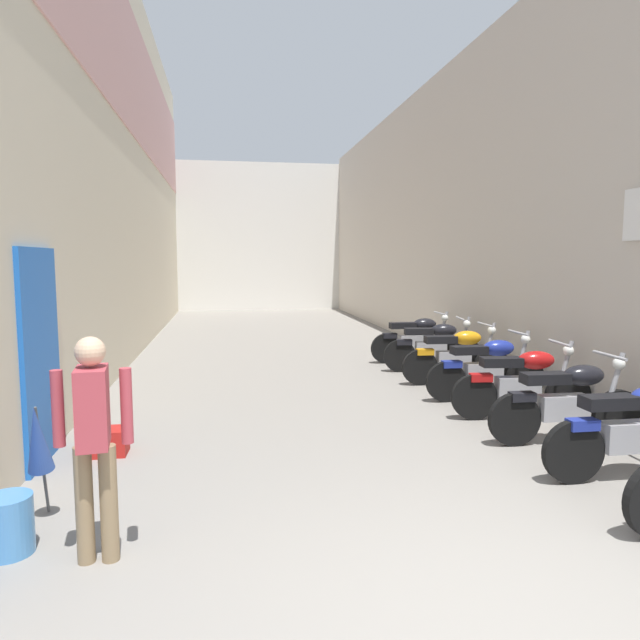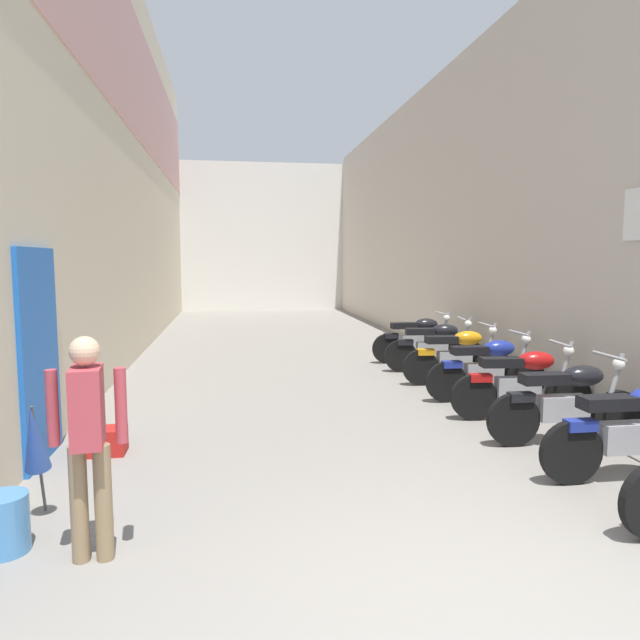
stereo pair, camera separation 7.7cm
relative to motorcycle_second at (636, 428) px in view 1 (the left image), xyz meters
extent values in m
plane|color=gray|center=(-2.38, 6.49, -0.50)|extent=(36.86, 36.86, 0.00)
cube|color=beige|center=(-5.89, 8.49, 3.70)|extent=(0.40, 20.86, 8.41)
cube|color=blue|center=(-5.67, 1.46, 0.60)|extent=(0.06, 1.10, 2.20)
cube|color=#DBA39E|center=(-5.68, 8.49, 5.55)|extent=(0.04, 20.86, 2.69)
cube|color=beige|center=(1.14, 8.49, 2.61)|extent=(0.40, 20.86, 6.23)
cube|color=silver|center=(-2.38, 19.92, 2.51)|extent=(9.63, 2.00, 6.02)
cylinder|color=black|center=(-0.63, 0.01, -0.20)|extent=(0.60, 0.09, 0.60)
cube|color=#9E9EA3|center=(-0.06, 0.00, -0.08)|extent=(0.56, 0.21, 0.28)
cube|color=black|center=(-0.29, 0.00, 0.26)|extent=(0.52, 0.23, 0.12)
cube|color=navy|center=(-0.55, 0.01, 0.06)|extent=(0.28, 0.14, 0.10)
cylinder|color=black|center=(0.61, 1.06, -0.20)|extent=(0.60, 0.10, 0.60)
cylinder|color=black|center=(-0.63, 1.10, -0.20)|extent=(0.60, 0.10, 0.60)
cube|color=#9E9EA3|center=(-0.06, 1.08, -0.08)|extent=(0.57, 0.22, 0.28)
ellipsoid|color=black|center=(0.17, 1.07, 0.28)|extent=(0.49, 0.28, 0.24)
cube|color=black|center=(-0.29, 1.09, 0.26)|extent=(0.53, 0.24, 0.12)
cylinder|color=#9E9EA3|center=(0.54, 1.06, 0.15)|extent=(0.25, 0.07, 0.77)
cylinder|color=#9E9EA3|center=(0.47, 1.06, 0.50)|extent=(0.05, 0.58, 0.04)
sphere|color=silver|center=(0.59, 1.06, 0.40)|extent=(0.14, 0.14, 0.14)
cube|color=black|center=(-0.55, 1.10, 0.06)|extent=(0.28, 0.15, 0.10)
cylinder|color=black|center=(0.61, 2.02, -0.20)|extent=(0.61, 0.14, 0.60)
cylinder|color=black|center=(-0.63, 2.15, -0.20)|extent=(0.61, 0.14, 0.60)
cube|color=#9E9EA3|center=(-0.06, 2.09, -0.08)|extent=(0.58, 0.26, 0.28)
ellipsoid|color=#AD1414|center=(0.17, 2.07, 0.28)|extent=(0.51, 0.31, 0.24)
cube|color=black|center=(-0.29, 2.12, 0.26)|extent=(0.54, 0.28, 0.12)
cylinder|color=#9E9EA3|center=(0.54, 2.02, 0.15)|extent=(0.25, 0.09, 0.77)
cylinder|color=#9E9EA3|center=(0.47, 2.03, 0.50)|extent=(0.10, 0.58, 0.04)
sphere|color=silver|center=(0.59, 2.02, 0.40)|extent=(0.14, 0.14, 0.14)
cube|color=#AD1414|center=(-0.55, 2.14, 0.06)|extent=(0.29, 0.17, 0.10)
cylinder|color=black|center=(0.62, 3.10, -0.20)|extent=(0.60, 0.08, 0.60)
cylinder|color=black|center=(-0.63, 3.10, -0.20)|extent=(0.60, 0.08, 0.60)
cube|color=#9E9EA3|center=(-0.06, 3.10, -0.08)|extent=(0.56, 0.20, 0.28)
ellipsoid|color=navy|center=(0.17, 3.10, 0.28)|extent=(0.48, 0.26, 0.24)
cube|color=black|center=(-0.29, 3.10, 0.26)|extent=(0.52, 0.22, 0.12)
cylinder|color=#9E9EA3|center=(0.55, 3.10, 0.15)|extent=(0.25, 0.06, 0.77)
cylinder|color=#9E9EA3|center=(0.48, 3.10, 0.50)|extent=(0.04, 0.58, 0.04)
sphere|color=silver|center=(0.60, 3.10, 0.40)|extent=(0.14, 0.14, 0.14)
cube|color=navy|center=(-0.55, 3.10, 0.06)|extent=(0.28, 0.14, 0.10)
cylinder|color=black|center=(0.61, 4.19, -0.20)|extent=(0.60, 0.10, 0.60)
cylinder|color=black|center=(-0.63, 4.24, -0.20)|extent=(0.60, 0.10, 0.60)
cube|color=#9E9EA3|center=(-0.06, 4.21, -0.08)|extent=(0.57, 0.22, 0.28)
ellipsoid|color=orange|center=(0.17, 4.20, 0.28)|extent=(0.49, 0.28, 0.24)
cube|color=black|center=(-0.29, 4.22, 0.26)|extent=(0.53, 0.24, 0.12)
cylinder|color=#9E9EA3|center=(0.54, 4.19, 0.15)|extent=(0.25, 0.07, 0.77)
cylinder|color=#9E9EA3|center=(0.47, 4.19, 0.50)|extent=(0.06, 0.58, 0.04)
sphere|color=silver|center=(0.59, 4.19, 0.40)|extent=(0.14, 0.14, 0.14)
cube|color=orange|center=(-0.55, 4.23, 0.06)|extent=(0.29, 0.15, 0.10)
cylinder|color=black|center=(0.61, 5.17, -0.20)|extent=(0.61, 0.17, 0.60)
cylinder|color=black|center=(-0.63, 5.37, -0.20)|extent=(0.61, 0.17, 0.60)
cube|color=#9E9EA3|center=(-0.06, 5.28, -0.08)|extent=(0.58, 0.29, 0.28)
ellipsoid|color=black|center=(0.17, 5.24, 0.28)|extent=(0.52, 0.33, 0.24)
cube|color=black|center=(-0.29, 5.31, 0.26)|extent=(0.55, 0.30, 0.12)
cylinder|color=#9E9EA3|center=(0.54, 5.18, 0.15)|extent=(0.25, 0.10, 0.77)
cylinder|color=#9E9EA3|center=(0.47, 5.19, 0.50)|extent=(0.13, 0.58, 0.04)
sphere|color=silver|center=(0.59, 5.17, 0.40)|extent=(0.14, 0.14, 0.14)
cube|color=black|center=(-0.55, 5.35, 0.06)|extent=(0.30, 0.18, 0.10)
cylinder|color=black|center=(0.61, 6.25, -0.20)|extent=(0.60, 0.09, 0.60)
cylinder|color=black|center=(-0.63, 6.28, -0.20)|extent=(0.60, 0.09, 0.60)
cube|color=#9E9EA3|center=(-0.06, 6.27, -0.08)|extent=(0.56, 0.21, 0.28)
ellipsoid|color=black|center=(0.17, 6.26, 0.28)|extent=(0.48, 0.27, 0.24)
cube|color=black|center=(-0.29, 6.27, 0.26)|extent=(0.52, 0.23, 0.12)
cylinder|color=#9E9EA3|center=(0.54, 6.26, 0.15)|extent=(0.25, 0.06, 0.77)
cylinder|color=#9E9EA3|center=(0.47, 6.26, 0.50)|extent=(0.05, 0.58, 0.04)
sphere|color=silver|center=(0.59, 6.26, 0.40)|extent=(0.14, 0.14, 0.14)
cube|color=black|center=(-0.55, 6.28, 0.06)|extent=(0.28, 0.15, 0.10)
cylinder|color=#8C7251|center=(-4.78, -0.71, -0.09)|extent=(0.12, 0.12, 0.82)
cylinder|color=#8C7251|center=(-4.62, -0.71, -0.09)|extent=(0.12, 0.12, 0.82)
cube|color=#B23D47|center=(-4.70, -0.71, 0.59)|extent=(0.24, 0.36, 0.54)
sphere|color=#DBB28E|center=(-4.70, -0.71, 0.97)|extent=(0.20, 0.20, 0.20)
cylinder|color=#B23D47|center=(-4.92, -0.71, 0.59)|extent=(0.08, 0.08, 0.52)
cylinder|color=#B23D47|center=(-4.48, -0.71, 0.59)|extent=(0.08, 0.08, 0.52)
cylinder|color=#4C8CCC|center=(-5.34, -0.50, -0.29)|extent=(0.34, 0.34, 0.42)
cube|color=red|center=(-5.09, 1.55, -0.36)|extent=(0.44, 0.32, 0.28)
cylinder|color=#4C4C4C|center=(-5.27, 0.06, -0.03)|extent=(0.02, 0.22, 0.93)
cone|color=#2D4C99|center=(-5.27, -0.02, 0.18)|extent=(0.20, 0.31, 0.58)
camera|label=1|loc=(-3.80, -4.65, 1.58)|focal=31.90mm
camera|label=2|loc=(-3.72, -4.66, 1.58)|focal=31.90mm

